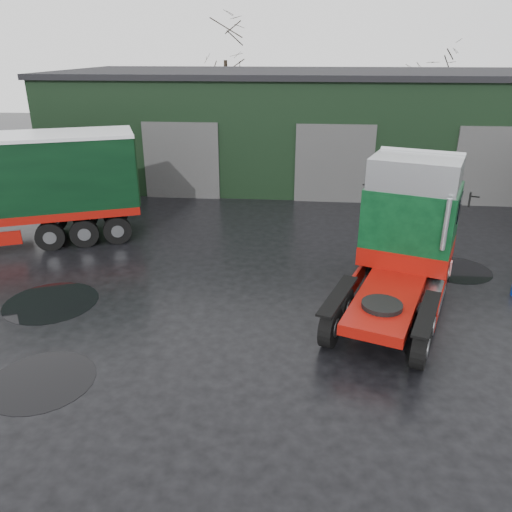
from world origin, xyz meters
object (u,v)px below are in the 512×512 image
(tree_back_a, at_px, (226,85))
(tree_back_b, at_px, (429,100))
(hero_tractor, at_px, (399,244))
(warehouse, at_px, (330,125))

(tree_back_a, relative_size, tree_back_b, 1.27)
(hero_tractor, distance_m, tree_back_a, 29.60)
(warehouse, xyz_separation_m, tree_back_b, (8.00, 10.00, 0.59))
(tree_back_a, bearing_deg, tree_back_b, 0.00)
(warehouse, bearing_deg, tree_back_b, 51.34)
(hero_tractor, xyz_separation_m, tree_back_b, (6.74, 28.00, 1.49))
(warehouse, distance_m, hero_tractor, 18.06)
(tree_back_a, height_order, tree_back_b, tree_back_a)
(hero_tractor, height_order, tree_back_b, tree_back_b)
(warehouse, relative_size, hero_tractor, 4.46)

